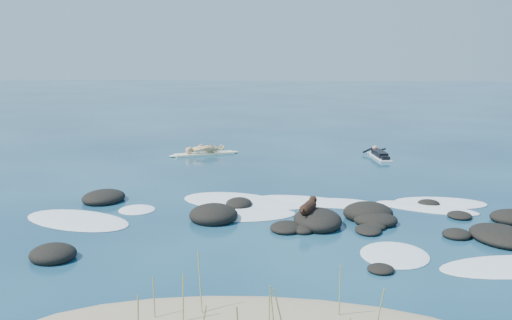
{
  "coord_description": "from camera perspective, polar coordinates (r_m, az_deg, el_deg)",
  "views": [
    {
      "loc": [
        0.72,
        -16.67,
        4.87
      ],
      "look_at": [
        -1.01,
        4.0,
        0.9
      ],
      "focal_mm": 40.0,
      "sensor_mm": 36.0,
      "label": 1
    }
  ],
  "objects": [
    {
      "name": "breaking_foam",
      "position": [
        17.34,
        4.0,
        -5.47
      ],
      "size": [
        15.16,
        7.92,
        0.12
      ],
      "color": "white",
      "rests_on": "ground"
    },
    {
      "name": "dog",
      "position": [
        16.25,
        5.28,
        -4.72
      ],
      "size": [
        0.57,
        1.21,
        0.79
      ],
      "rotation": [
        0.0,
        0.0,
        1.25
      ],
      "color": "black",
      "rests_on": "ground"
    },
    {
      "name": "paddling_surfer_rig",
      "position": [
        27.04,
        12.23,
        0.54
      ],
      "size": [
        1.14,
        2.58,
        0.44
      ],
      "rotation": [
        0.0,
        0.0,
        1.73
      ],
      "color": "white",
      "rests_on": "ground"
    },
    {
      "name": "reef_rocks",
      "position": [
        16.47,
        6.26,
        -5.97
      ],
      "size": [
        14.36,
        6.84,
        0.63
      ],
      "color": "black",
      "rests_on": "ground"
    },
    {
      "name": "standing_surfer_rig",
      "position": [
        27.15,
        -5.2,
        2.1
      ],
      "size": [
        3.21,
        1.76,
        1.94
      ],
      "rotation": [
        0.0,
        0.0,
        0.45
      ],
      "color": "#FBF7C9",
      "rests_on": "ground"
    },
    {
      "name": "dune_grass",
      "position": [
        9.71,
        -0.97,
        -15.12
      ],
      "size": [
        4.01,
        1.96,
        1.23
      ],
      "color": "olive",
      "rests_on": "ground"
    },
    {
      "name": "ground",
      "position": [
        17.38,
        2.23,
        -5.44
      ],
      "size": [
        160.0,
        160.0,
        0.0
      ],
      "primitive_type": "plane",
      "color": "#0A2642",
      "rests_on": "ground"
    }
  ]
}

